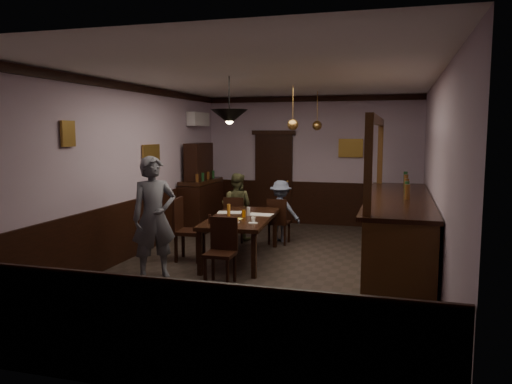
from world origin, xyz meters
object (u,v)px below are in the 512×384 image
(chair_far_right, at_px, (278,219))
(coffee_cup, at_px, (253,219))
(person_seated_left, at_px, (236,207))
(chair_far_left, at_px, (234,218))
(sideboard, at_px, (201,196))
(pendant_brass_far, at_px, (317,126))
(pendant_iron, at_px, (229,117))
(chair_near, at_px, (222,248))
(person_standing, at_px, (154,217))
(chair_side, at_px, (185,226))
(bar_counter, at_px, (399,230))
(dining_table, at_px, (241,220))
(soda_can, at_px, (244,214))
(pendant_brass_mid, at_px, (293,125))
(person_seated_right, at_px, (281,211))

(chair_far_right, distance_m, coffee_cup, 1.81)
(person_seated_left, bearing_deg, chair_far_left, 99.29)
(chair_far_right, relative_size, coffee_cup, 11.21)
(chair_far_left, distance_m, sideboard, 1.48)
(chair_far_left, bearing_deg, pendant_brass_far, -152.64)
(sideboard, bearing_deg, pendant_iron, -60.34)
(chair_near, bearing_deg, person_standing, -179.91)
(chair_side, height_order, bar_counter, bar_counter)
(chair_side, bearing_deg, pendant_brass_far, -38.89)
(dining_table, bearing_deg, coffee_cup, -53.62)
(chair_far_left, relative_size, person_standing, 0.50)
(person_seated_left, bearing_deg, chair_side, 81.45)
(sideboard, distance_m, pendant_iron, 3.81)
(chair_far_left, xyz_separation_m, soda_can, (0.60, -1.28, 0.31))
(dining_table, height_order, coffee_cup, coffee_cup)
(chair_far_left, xyz_separation_m, person_seated_left, (-0.03, 0.27, 0.18))
(chair_far_left, relative_size, bar_counter, 0.21)
(soda_can, height_order, bar_counter, bar_counter)
(chair_near, height_order, coffee_cup, chair_near)
(soda_can, distance_m, sideboard, 2.81)
(pendant_iron, bearing_deg, chair_near, -84.43)
(sideboard, height_order, pendant_brass_mid, pendant_brass_mid)
(pendant_iron, height_order, pendant_brass_mid, same)
(coffee_cup, relative_size, pendant_brass_far, 0.10)
(dining_table, relative_size, chair_far_left, 2.51)
(person_seated_right, bearing_deg, soda_can, 90.32)
(soda_can, bearing_deg, person_seated_left, 112.39)
(chair_far_left, height_order, person_standing, person_standing)
(chair_side, bearing_deg, sideboard, 10.47)
(person_standing, bearing_deg, pendant_brass_far, 22.88)
(soda_can, bearing_deg, chair_near, -87.15)
(chair_far_left, bearing_deg, coffee_cup, 104.35)
(chair_side, distance_m, person_seated_left, 1.82)
(chair_side, bearing_deg, chair_near, -140.66)
(chair_far_right, distance_m, sideboard, 2.17)
(chair_far_right, height_order, soda_can, chair_far_right)
(chair_far_left, distance_m, chair_far_right, 0.88)
(sideboard, height_order, pendant_iron, pendant_iron)
(chair_far_left, distance_m, soda_can, 1.45)
(person_seated_right, bearing_deg, person_standing, 76.07)
(chair_near, distance_m, pendant_iron, 1.95)
(chair_far_left, bearing_deg, dining_table, 100.59)
(pendant_brass_far, bearing_deg, person_standing, -115.54)
(person_seated_right, bearing_deg, person_seated_left, 14.25)
(chair_near, height_order, person_seated_right, person_seated_right)
(chair_side, xyz_separation_m, pendant_iron, (0.99, -0.52, 1.81))
(sideboard, bearing_deg, soda_can, -52.98)
(person_seated_left, height_order, soda_can, person_seated_left)
(person_standing, bearing_deg, chair_far_right, 22.86)
(chair_side, height_order, soda_can, chair_side)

